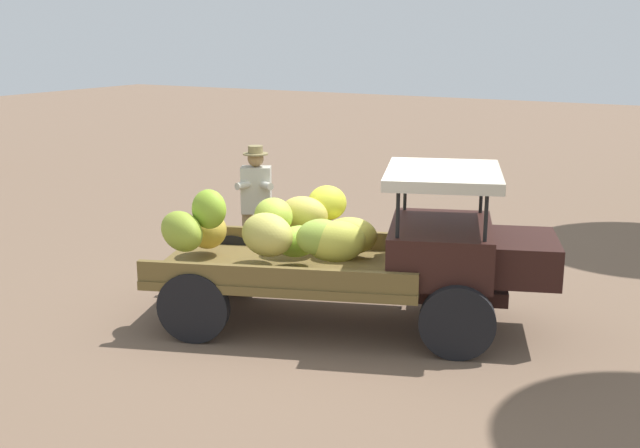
% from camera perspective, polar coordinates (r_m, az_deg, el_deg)
% --- Properties ---
extents(ground_plane, '(60.00, 60.00, 0.00)m').
position_cam_1_polar(ground_plane, '(9.25, 1.86, -6.85)').
color(ground_plane, brown).
extents(truck, '(4.66, 2.90, 1.83)m').
position_cam_1_polar(truck, '(8.75, 2.81, -1.83)').
color(truck, black).
rests_on(truck, ground).
extents(farmer, '(0.57, 0.54, 1.78)m').
position_cam_1_polar(farmer, '(10.67, -4.67, 1.64)').
color(farmer, olive).
rests_on(farmer, ground).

